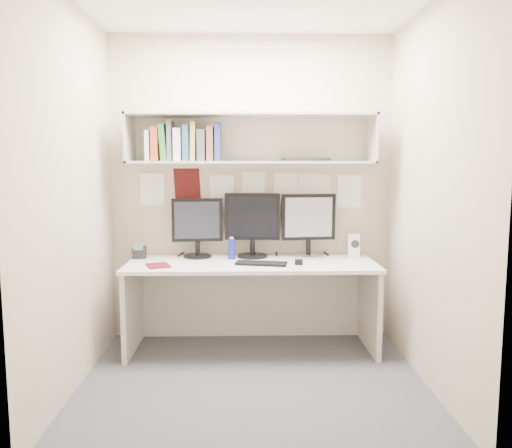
{
  "coord_description": "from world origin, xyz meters",
  "views": [
    {
      "loc": [
        -0.05,
        -3.31,
        1.52
      ],
      "look_at": [
        0.03,
        0.35,
        1.07
      ],
      "focal_mm": 35.0,
      "sensor_mm": 36.0,
      "label": 1
    }
  ],
  "objects_px": {
    "monitor_right": "(308,223)",
    "maroon_notebook": "(158,265)",
    "keyboard": "(261,263)",
    "speaker": "(354,245)",
    "desk": "(252,306)",
    "monitor_left": "(197,226)",
    "desk_phone": "(139,252)",
    "monitor_center": "(252,223)"
  },
  "relations": [
    {
      "from": "monitor_right",
      "to": "keyboard",
      "type": "relative_size",
      "value": 1.35
    },
    {
      "from": "monitor_center",
      "to": "maroon_notebook",
      "type": "bearing_deg",
      "value": -148.2
    },
    {
      "from": "monitor_left",
      "to": "monitor_center",
      "type": "relative_size",
      "value": 0.92
    },
    {
      "from": "maroon_notebook",
      "to": "desk_phone",
      "type": "relative_size",
      "value": 1.53
    },
    {
      "from": "speaker",
      "to": "desk_phone",
      "type": "xyz_separation_m",
      "value": [
        -1.82,
        -0.04,
        -0.05
      ]
    },
    {
      "from": "maroon_notebook",
      "to": "desk",
      "type": "bearing_deg",
      "value": -9.41
    },
    {
      "from": "keyboard",
      "to": "maroon_notebook",
      "type": "xyz_separation_m",
      "value": [
        -0.8,
        -0.04,
        -0.0
      ]
    },
    {
      "from": "monitor_right",
      "to": "maroon_notebook",
      "type": "xyz_separation_m",
      "value": [
        -1.21,
        -0.38,
        -0.28
      ]
    },
    {
      "from": "keyboard",
      "to": "speaker",
      "type": "bearing_deg",
      "value": 33.44
    },
    {
      "from": "monitor_left",
      "to": "maroon_notebook",
      "type": "bearing_deg",
      "value": -132.21
    },
    {
      "from": "monitor_left",
      "to": "keyboard",
      "type": "bearing_deg",
      "value": -38.56
    },
    {
      "from": "monitor_right",
      "to": "maroon_notebook",
      "type": "distance_m",
      "value": 1.3
    },
    {
      "from": "monitor_right",
      "to": "speaker",
      "type": "relative_size",
      "value": 2.74
    },
    {
      "from": "desk",
      "to": "maroon_notebook",
      "type": "height_order",
      "value": "maroon_notebook"
    },
    {
      "from": "monitor_center",
      "to": "speaker",
      "type": "xyz_separation_m",
      "value": [
        0.87,
        -0.0,
        -0.19
      ]
    },
    {
      "from": "monitor_center",
      "to": "keyboard",
      "type": "distance_m",
      "value": 0.44
    },
    {
      "from": "monitor_right",
      "to": "desk_phone",
      "type": "xyz_separation_m",
      "value": [
        -1.43,
        -0.05,
        -0.23
      ]
    },
    {
      "from": "maroon_notebook",
      "to": "desk_phone",
      "type": "xyz_separation_m",
      "value": [
        -0.21,
        0.33,
        0.05
      ]
    },
    {
      "from": "maroon_notebook",
      "to": "monitor_right",
      "type": "bearing_deg",
      "value": -4.36
    },
    {
      "from": "speaker",
      "to": "desk_phone",
      "type": "bearing_deg",
      "value": -168.69
    },
    {
      "from": "desk_phone",
      "to": "desk",
      "type": "bearing_deg",
      "value": -12.71
    },
    {
      "from": "monitor_right",
      "to": "desk",
      "type": "bearing_deg",
      "value": -162.41
    },
    {
      "from": "monitor_center",
      "to": "desk_phone",
      "type": "distance_m",
      "value": 0.98
    },
    {
      "from": "desk",
      "to": "maroon_notebook",
      "type": "distance_m",
      "value": 0.83
    },
    {
      "from": "monitor_center",
      "to": "speaker",
      "type": "bearing_deg",
      "value": 4.43
    },
    {
      "from": "desk",
      "to": "monitor_right",
      "type": "height_order",
      "value": "monitor_right"
    },
    {
      "from": "speaker",
      "to": "monitor_left",
      "type": "bearing_deg",
      "value": -170.21
    },
    {
      "from": "monitor_right",
      "to": "speaker",
      "type": "height_order",
      "value": "monitor_right"
    },
    {
      "from": "monitor_right",
      "to": "speaker",
      "type": "bearing_deg",
      "value": -7.41
    },
    {
      "from": "desk",
      "to": "keyboard",
      "type": "distance_m",
      "value": 0.4
    },
    {
      "from": "desk",
      "to": "maroon_notebook",
      "type": "relative_size",
      "value": 10.01
    },
    {
      "from": "monitor_left",
      "to": "keyboard",
      "type": "relative_size",
      "value": 1.25
    },
    {
      "from": "monitor_right",
      "to": "speaker",
      "type": "distance_m",
      "value": 0.43
    },
    {
      "from": "monitor_left",
      "to": "desk_phone",
      "type": "distance_m",
      "value": 0.53
    },
    {
      "from": "desk",
      "to": "maroon_notebook",
      "type": "bearing_deg",
      "value": -167.82
    },
    {
      "from": "speaker",
      "to": "maroon_notebook",
      "type": "distance_m",
      "value": 1.65
    },
    {
      "from": "monitor_right",
      "to": "desk_phone",
      "type": "height_order",
      "value": "monitor_right"
    },
    {
      "from": "monitor_left",
      "to": "keyboard",
      "type": "height_order",
      "value": "monitor_left"
    },
    {
      "from": "desk",
      "to": "speaker",
      "type": "relative_size",
      "value": 10.26
    },
    {
      "from": "keyboard",
      "to": "speaker",
      "type": "xyz_separation_m",
      "value": [
        0.8,
        0.33,
        0.09
      ]
    },
    {
      "from": "monitor_center",
      "to": "desk_phone",
      "type": "bearing_deg",
      "value": -172.47
    },
    {
      "from": "speaker",
      "to": "keyboard",
      "type": "bearing_deg",
      "value": -147.7
    }
  ]
}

